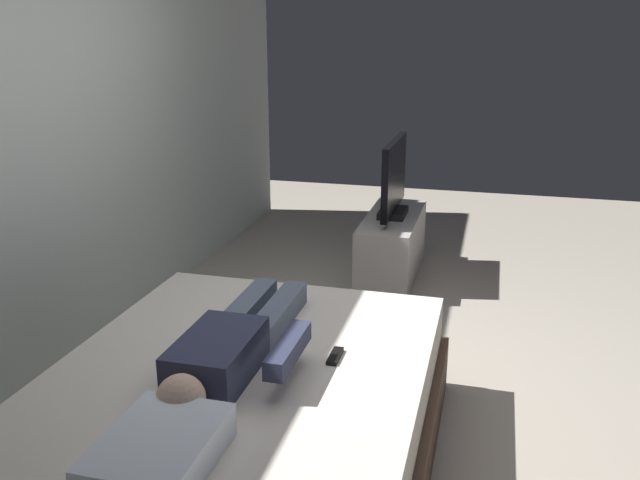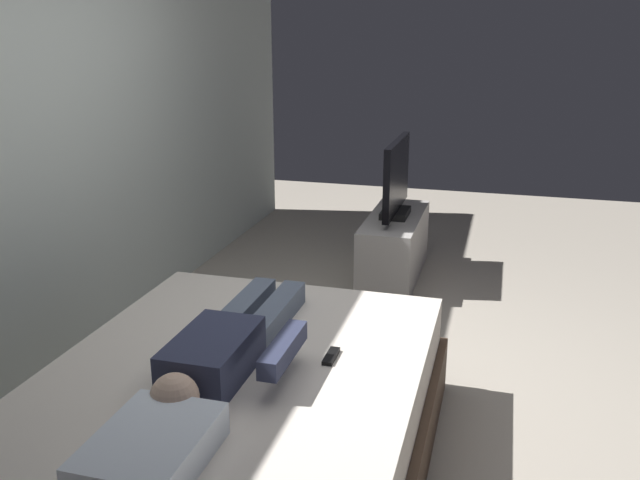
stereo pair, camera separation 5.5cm
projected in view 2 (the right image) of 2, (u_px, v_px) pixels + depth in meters
The scene contains 8 objects.
ground_plane at pixel (371, 403), 3.54m from camera, with size 10.00×10.00×0.00m, color #ADA393.
back_wall at pixel (83, 115), 3.96m from camera, with size 6.40×0.10×2.80m, color silver.
bed at pixel (237, 424), 2.89m from camera, with size 2.03×1.60×0.54m.
pillow at pixel (151, 450), 2.15m from camera, with size 0.48×0.34×0.12m, color white.
person at pixel (229, 345), 2.82m from camera, with size 1.26×0.46×0.18m.
remote at pixel (331, 356), 2.88m from camera, with size 0.15×0.04×0.02m, color black.
tv_stand at pixel (394, 247), 5.27m from camera, with size 1.10×0.40×0.50m, color #B7B2AD.
tv at pixel (396, 180), 5.11m from camera, with size 0.88×0.20×0.59m.
Camera 2 is at (-3.07, -0.58, 1.89)m, focal length 37.69 mm.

